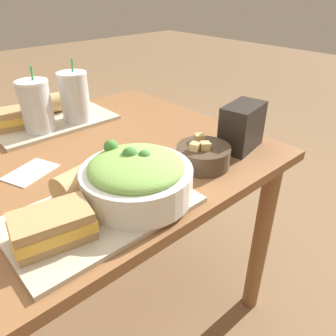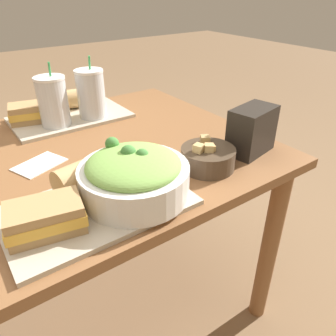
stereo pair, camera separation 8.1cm
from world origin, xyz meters
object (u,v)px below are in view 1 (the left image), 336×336
baguette_far (46,104)px  soup_bowl (203,155)px  baguette_near (90,177)px  napkin_folded (31,172)px  sandwich_near (53,226)px  sandwich_far (14,118)px  salad_bowl (137,177)px  drink_cup_dark (37,108)px  chip_bag (242,127)px  drink_cup_red (75,98)px

baguette_far → soup_bowl: bearing=-154.0°
baguette_near → napkin_folded: (-0.07, 0.20, -0.05)m
sandwich_near → sandwich_far: size_ratio=0.94×
sandwich_near → soup_bowl: bearing=13.9°
salad_bowl → drink_cup_dark: size_ratio=1.20×
chip_bag → napkin_folded: bearing=141.1°
baguette_far → drink_cup_red: (0.05, -0.14, 0.04)m
salad_bowl → drink_cup_red: bearing=75.8°
sandwich_near → napkin_folded: sandwich_near is taller
salad_bowl → soup_bowl: 0.24m
salad_bowl → drink_cup_red: drink_cup_red is taller
soup_bowl → chip_bag: (0.17, -0.00, 0.04)m
baguette_far → napkin_folded: baguette_far is taller
salad_bowl → baguette_near: 0.12m
chip_bag → drink_cup_dark: bearing=117.5°
soup_bowl → napkin_folded: bearing=142.7°
sandwich_near → baguette_far: size_ratio=1.23×
baguette_near → drink_cup_red: (0.20, 0.43, 0.04)m
sandwich_far → drink_cup_red: 0.22m
baguette_far → sandwich_near: bearing=169.2°
baguette_far → napkin_folded: 0.44m
salad_bowl → chip_bag: size_ratio=1.61×
baguette_near → drink_cup_dark: size_ratio=0.85×
sandwich_far → baguette_far: 0.15m
sandwich_far → drink_cup_red: size_ratio=0.82×
soup_bowl → sandwich_far: size_ratio=0.84×
sandwich_far → baguette_far: baguette_far is taller
soup_bowl → sandwich_near: size_ratio=0.89×
soup_bowl → drink_cup_dark: 0.58m
salad_bowl → sandwich_near: salad_bowl is taller
salad_bowl → drink_cup_dark: bearing=90.5°
sandwich_far → baguette_far: size_ratio=1.31×
soup_bowl → baguette_far: size_ratio=1.10×
drink_cup_red → sandwich_near: bearing=-122.7°
napkin_folded → soup_bowl: bearing=-37.3°
chip_bag → napkin_folded: size_ratio=1.03×
sandwich_near → drink_cup_dark: drink_cup_dark is taller
baguette_near → drink_cup_red: 0.48m
chip_bag → napkin_folded: 0.62m
drink_cup_red → sandwich_far: bearing=156.2°
baguette_near → chip_bag: bearing=-111.2°
soup_bowl → sandwich_far: soup_bowl is taller
sandwich_far → napkin_folded: 0.33m
baguette_far → drink_cup_red: 0.16m
baguette_near → soup_bowl: bearing=-116.4°
drink_cup_red → baguette_near: bearing=-115.0°
sandwich_near → chip_bag: 0.62m
soup_bowl → chip_bag: size_ratio=0.94×
salad_bowl → sandwich_far: 0.62m
soup_bowl → drink_cup_red: size_ratio=0.69×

